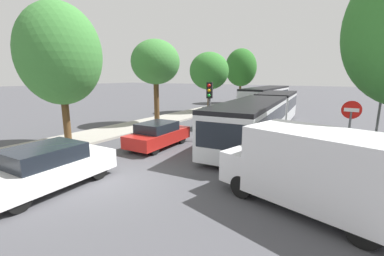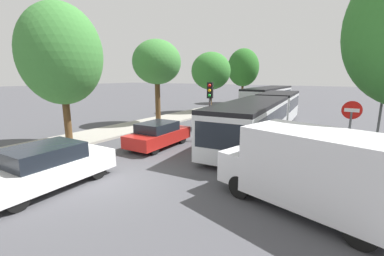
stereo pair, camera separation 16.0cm
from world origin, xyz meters
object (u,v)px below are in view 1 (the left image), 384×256
(queued_car_navy, at_px, (220,116))
(direction_sign_post, at_px, (380,104))
(no_entry_sign, at_px, (350,125))
(tree_left_distant, at_px, (241,68))
(tree_left_mid, at_px, (156,64))
(queued_car_red, at_px, (158,135))
(queued_car_white, at_px, (48,167))
(tree_left_far, at_px, (209,72))
(tree_left_near, at_px, (60,55))
(traffic_light, at_px, (209,98))
(white_van, at_px, (316,169))
(articulated_bus, at_px, (264,112))
(city_bus_rear, at_px, (266,96))

(queued_car_navy, distance_m, direction_sign_post, 10.13)
(no_entry_sign, bearing_deg, tree_left_distant, -148.74)
(tree_left_distant, bearing_deg, tree_left_mid, -88.42)
(queued_car_red, bearing_deg, tree_left_distant, 9.34)
(queued_car_white, height_order, tree_left_far, tree_left_far)
(tree_left_near, bearing_deg, queued_car_white, -38.48)
(tree_left_mid, xyz_separation_m, tree_left_far, (0.29, 7.97, -0.53))
(queued_car_white, distance_m, tree_left_distant, 30.15)
(queued_car_white, distance_m, tree_left_far, 19.81)
(queued_car_red, bearing_deg, traffic_light, -34.43)
(white_van, bearing_deg, queued_car_navy, -36.88)
(tree_left_mid, xyz_separation_m, tree_left_distant, (-0.51, 18.37, 0.18))
(direction_sign_post, relative_size, tree_left_mid, 0.56)
(queued_car_white, xyz_separation_m, direction_sign_post, (9.41, 9.39, 1.79))
(articulated_bus, relative_size, tree_left_far, 2.69)
(direction_sign_post, bearing_deg, city_bus_rear, -60.45)
(articulated_bus, distance_m, queued_car_red, 7.44)
(articulated_bus, bearing_deg, queued_car_white, -21.24)
(city_bus_rear, xyz_separation_m, queued_car_white, (0.16, -25.21, -0.68))
(queued_car_navy, xyz_separation_m, no_entry_sign, (8.33, -5.55, 1.09))
(direction_sign_post, bearing_deg, no_entry_sign, 62.34)
(tree_left_mid, bearing_deg, queued_car_navy, 21.21)
(tree_left_far, bearing_deg, queued_car_red, -72.85)
(queued_car_red, height_order, direction_sign_post, direction_sign_post)
(queued_car_white, distance_m, tree_left_near, 6.89)
(white_van, height_order, tree_left_far, tree_left_far)
(no_entry_sign, bearing_deg, tree_left_near, -73.28)
(direction_sign_post, bearing_deg, queued_car_navy, -21.99)
(city_bus_rear, xyz_separation_m, tree_left_near, (-4.21, -21.74, 3.37))
(tree_left_far, bearing_deg, tree_left_distant, 94.37)
(queued_car_red, height_order, tree_left_distant, tree_left_distant)
(queued_car_white, bearing_deg, tree_left_distant, 7.43)
(city_bus_rear, distance_m, tree_left_mid, 15.14)
(queued_car_navy, xyz_separation_m, tree_left_distant, (-5.11, 16.58, 4.06))
(city_bus_rear, distance_m, queued_car_white, 25.22)
(tree_left_far, relative_size, tree_left_distant, 0.83)
(traffic_light, relative_size, no_entry_sign, 1.21)
(queued_car_white, relative_size, tree_left_near, 0.59)
(queued_car_white, relative_size, no_entry_sign, 1.55)
(queued_car_red, height_order, white_van, white_van)
(no_entry_sign, xyz_separation_m, tree_left_mid, (-12.93, 3.77, 2.79))
(city_bus_rear, relative_size, queued_car_white, 2.64)
(white_van, bearing_deg, tree_left_far, -38.30)
(white_van, distance_m, direction_sign_post, 6.51)
(queued_car_white, relative_size, direction_sign_post, 1.22)
(no_entry_sign, bearing_deg, tree_left_mid, -106.24)
(white_van, bearing_deg, tree_left_distant, -49.47)
(queued_car_white, bearing_deg, direction_sign_post, -47.35)
(articulated_bus, xyz_separation_m, queued_car_red, (-3.73, -6.40, -0.71))
(white_van, bearing_deg, tree_left_near, 13.36)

